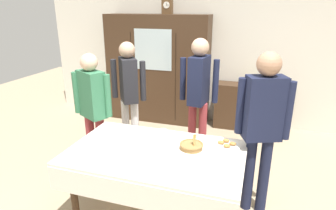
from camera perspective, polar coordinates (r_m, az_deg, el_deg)
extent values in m
plane|color=tan|center=(3.44, -1.08, -18.50)|extent=(12.00, 12.00, 0.00)
cube|color=silver|center=(5.35, 8.24, 10.90)|extent=(6.40, 0.10, 2.70)
cylinder|color=#3D2819|center=(3.10, -18.18, -16.25)|extent=(0.07, 0.07, 0.71)
cylinder|color=#3D2819|center=(3.64, -11.09, -9.90)|extent=(0.07, 0.07, 0.71)
cylinder|color=#3D2819|center=(3.27, 12.39, -13.64)|extent=(0.07, 0.07, 0.71)
cube|color=silver|center=(2.88, -2.48, -9.38)|extent=(1.72, 1.05, 0.03)
cube|color=silver|center=(2.54, -6.73, -17.40)|extent=(1.72, 0.01, 0.24)
cube|color=#3D2819|center=(5.36, -2.09, 7.07)|extent=(1.89, 0.45, 1.96)
cube|color=silver|center=(5.08, -3.04, 10.87)|extent=(0.68, 0.01, 0.71)
cube|color=black|center=(5.33, -7.15, 5.79)|extent=(0.01, 0.01, 1.57)
cube|color=black|center=(5.04, 1.50, 5.16)|extent=(0.01, 0.01, 1.57)
cube|color=brown|center=(5.18, -0.13, 18.91)|extent=(0.18, 0.10, 0.24)
cylinder|color=white|center=(5.13, -0.32, 19.23)|extent=(0.11, 0.01, 0.11)
cube|color=black|center=(5.12, -0.35, 19.40)|extent=(0.00, 0.00, 0.04)
cube|color=black|center=(5.12, -0.12, 19.23)|extent=(0.05, 0.00, 0.00)
cube|color=#3D2819|center=(5.26, 15.63, -0.41)|extent=(1.16, 0.35, 0.81)
cube|color=#3D754C|center=(5.14, 16.03, 3.95)|extent=(0.14, 0.22, 0.02)
cube|color=#B29333|center=(5.13, 16.06, 4.22)|extent=(0.17, 0.18, 0.03)
cylinder|color=white|center=(2.71, -2.01, -10.95)|extent=(0.13, 0.13, 0.01)
cylinder|color=white|center=(2.69, -2.02, -10.37)|extent=(0.08, 0.08, 0.05)
torus|color=white|center=(2.68, -1.24, -10.44)|extent=(0.04, 0.01, 0.04)
cylinder|color=white|center=(3.21, -0.97, -5.83)|extent=(0.13, 0.13, 0.01)
cylinder|color=white|center=(3.20, -0.97, -5.32)|extent=(0.08, 0.08, 0.05)
torus|color=white|center=(3.19, -0.32, -5.36)|extent=(0.04, 0.01, 0.04)
cylinder|color=white|center=(2.56, 11.05, -13.22)|extent=(0.13, 0.13, 0.01)
cylinder|color=white|center=(2.54, 11.10, -12.62)|extent=(0.08, 0.08, 0.05)
torus|color=white|center=(2.54, 11.97, -12.67)|extent=(0.04, 0.01, 0.04)
cylinder|color=silver|center=(2.68, 6.44, -11.32)|extent=(0.13, 0.13, 0.01)
cylinder|color=silver|center=(2.67, 6.46, -10.74)|extent=(0.08, 0.08, 0.05)
torus|color=silver|center=(2.66, 7.28, -10.80)|extent=(0.04, 0.01, 0.04)
cylinder|color=#47230F|center=(2.66, 6.48, -10.34)|extent=(0.06, 0.06, 0.01)
cylinder|color=white|center=(2.52, -2.39, -13.42)|extent=(0.13, 0.13, 0.01)
cylinder|color=white|center=(2.50, -2.40, -12.81)|extent=(0.08, 0.08, 0.05)
torus|color=white|center=(2.49, -1.56, -12.90)|extent=(0.04, 0.01, 0.04)
cylinder|color=#47230F|center=(2.49, -2.41, -12.39)|extent=(0.06, 0.06, 0.01)
cylinder|color=#9E7542|center=(2.91, 4.67, -8.21)|extent=(0.22, 0.22, 0.05)
torus|color=#9E7542|center=(2.90, 4.68, -7.77)|extent=(0.24, 0.24, 0.02)
cylinder|color=tan|center=(2.86, 5.16, -7.07)|extent=(0.04, 0.04, 0.12)
cylinder|color=tan|center=(2.87, 5.30, -6.96)|extent=(0.04, 0.04, 0.12)
cylinder|color=tan|center=(2.89, 5.29, -6.83)|extent=(0.02, 0.03, 0.12)
cylinder|color=white|center=(3.03, 11.54, -7.84)|extent=(0.28, 0.28, 0.01)
ellipsoid|color=#BC7F3D|center=(3.02, 12.72, -7.50)|extent=(0.07, 0.05, 0.04)
ellipsoid|color=#BC7F3D|center=(3.07, 11.45, -6.94)|extent=(0.07, 0.05, 0.04)
ellipsoid|color=#BC7F3D|center=(3.03, 10.45, -7.28)|extent=(0.07, 0.05, 0.04)
ellipsoid|color=#BC7F3D|center=(2.96, 11.61, -7.95)|extent=(0.07, 0.05, 0.04)
cube|color=silver|center=(3.44, -10.90, -4.46)|extent=(0.10, 0.01, 0.00)
ellipsoid|color=silver|center=(3.42, -10.09, -4.57)|extent=(0.03, 0.02, 0.01)
cube|color=silver|center=(2.83, 9.45, -9.77)|extent=(0.10, 0.01, 0.00)
ellipsoid|color=silver|center=(2.83, 10.57, -9.88)|extent=(0.03, 0.02, 0.01)
cube|color=silver|center=(3.17, -12.63, -6.70)|extent=(0.10, 0.01, 0.00)
ellipsoid|color=silver|center=(3.15, -11.76, -6.83)|extent=(0.03, 0.02, 0.01)
cylinder|color=#191E38|center=(3.22, 15.74, -12.97)|extent=(0.11, 0.11, 0.84)
cylinder|color=#191E38|center=(3.23, 18.46, -13.23)|extent=(0.11, 0.11, 0.84)
cube|color=#191E38|center=(2.91, 18.50, -0.65)|extent=(0.41, 0.32, 0.63)
sphere|color=tan|center=(2.80, 19.42, 7.67)|extent=(0.23, 0.23, 0.23)
cylinder|color=#191E38|center=(2.91, 14.19, -0.22)|extent=(0.08, 0.08, 0.57)
cylinder|color=#191E38|center=(2.93, 22.79, -1.08)|extent=(0.08, 0.08, 0.57)
cylinder|color=#933338|center=(4.08, 4.77, -5.14)|extent=(0.11, 0.11, 0.85)
cylinder|color=#933338|center=(4.06, 6.84, -5.39)|extent=(0.11, 0.11, 0.85)
cube|color=#191E38|center=(3.83, 6.17, 4.91)|extent=(0.24, 0.38, 0.64)
sphere|color=tan|center=(3.74, 6.40, 11.34)|extent=(0.23, 0.23, 0.23)
cylinder|color=#191E38|center=(3.87, 2.97, 5.18)|extent=(0.08, 0.08, 0.57)
cylinder|color=#191E38|center=(3.79, 9.43, 4.62)|extent=(0.08, 0.08, 0.57)
cylinder|color=#933338|center=(3.93, -14.97, -7.35)|extent=(0.11, 0.11, 0.78)
cylinder|color=#933338|center=(3.86, -13.07, -7.72)|extent=(0.11, 0.11, 0.78)
cube|color=#33704C|center=(3.65, -14.87, 2.07)|extent=(0.41, 0.35, 0.58)
sphere|color=#DBB293|center=(3.55, -15.42, 8.20)|extent=(0.21, 0.21, 0.21)
cylinder|color=#33704C|center=(3.77, -17.71, 2.34)|extent=(0.08, 0.08, 0.52)
cylinder|color=#33704C|center=(3.53, -11.86, 1.78)|extent=(0.08, 0.08, 0.52)
cylinder|color=silver|center=(4.31, -8.35, -4.18)|extent=(0.11, 0.11, 0.81)
cylinder|color=silver|center=(4.25, -6.53, -4.44)|extent=(0.11, 0.11, 0.81)
cube|color=#232328|center=(4.05, -7.88, 4.96)|extent=(0.37, 0.41, 0.61)
sphere|color=tan|center=(3.97, -8.15, 10.78)|extent=(0.22, 0.22, 0.22)
cylinder|color=#232328|center=(4.15, -10.63, 5.15)|extent=(0.08, 0.08, 0.55)
cylinder|color=#232328|center=(3.96, -4.99, 4.75)|extent=(0.08, 0.08, 0.55)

